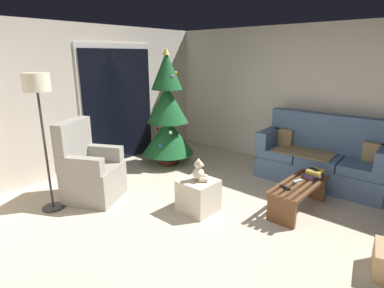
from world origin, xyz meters
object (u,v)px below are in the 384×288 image
cell_phone (314,169)px  ottoman (198,196)px  floor_lamp (38,96)px  remote_silver (298,181)px  christmas_tree (168,115)px  remote_black (285,188)px  book_stack (315,174)px  coffee_table (299,192)px  couch (322,158)px  armchair (90,172)px  teddy_bear_cream (199,172)px

cell_phone → ottoman: bearing=165.8°
cell_phone → floor_lamp: bearing=160.6°
remote_silver → christmas_tree: bearing=14.8°
remote_black → christmas_tree: 2.61m
remote_black → floor_lamp: 3.24m
ottoman → floor_lamp: bearing=129.9°
remote_black → book_stack: bearing=10.7°
coffee_table → remote_silver: (0.02, 0.04, 0.14)m
floor_lamp → couch: bearing=-35.5°
book_stack → armchair: size_ratio=0.24×
armchair → coffee_table: bearing=-55.7°
floor_lamp → armchair: bearing=-11.7°
coffee_table → christmas_tree: size_ratio=0.52×
ottoman → christmas_tree: bearing=57.7°
remote_black → floor_lamp: (-1.85, 2.41, 1.11)m
floor_lamp → cell_phone: bearing=-45.9°
couch → coffee_table: size_ratio=1.79×
coffee_table → ottoman: size_ratio=2.50×
remote_silver → coffee_table: bearing=166.0°
remote_silver → floor_lamp: 3.45m
ottoman → couch: bearing=-22.6°
cell_phone → ottoman: 1.62m
book_stack → armchair: armchair is taller
remote_silver → cell_phone: size_ratio=1.08×
coffee_table → cell_phone: cell_phone is taller
armchair → couch: bearing=-39.0°
book_stack → christmas_tree: (-0.18, 2.66, 0.49)m
remote_silver → armchair: 2.85m
couch → floor_lamp: (-3.29, 2.35, 1.11)m
couch → christmas_tree: bearing=112.5°
couch → armchair: 3.56m
book_stack → cell_phone: cell_phone is taller
couch → ottoman: couch is taller
christmas_tree → coffee_table: bearing=-92.9°
couch → armchair: size_ratio=1.75×
coffee_table → floor_lamp: floor_lamp is taller
christmas_tree → floor_lamp: christmas_tree is taller
armchair → cell_phone: bearing=-51.4°
remote_black → armchair: size_ratio=0.14×
floor_lamp → remote_silver: bearing=-48.4°
teddy_bear_cream → ottoman: bearing=132.2°
book_stack → remote_silver: bearing=160.9°
cell_phone → christmas_tree: (-0.19, 2.65, 0.43)m
christmas_tree → teddy_bear_cream: 1.95m
remote_silver → christmas_tree: christmas_tree is taller
armchair → ottoman: (0.73, -1.39, -0.19)m
ottoman → teddy_bear_cream: size_ratio=1.54×
remote_black → remote_silver: same height
cell_phone → armchair: (-1.94, 2.43, -0.10)m
remote_silver → cell_phone: (0.30, -0.09, 0.10)m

